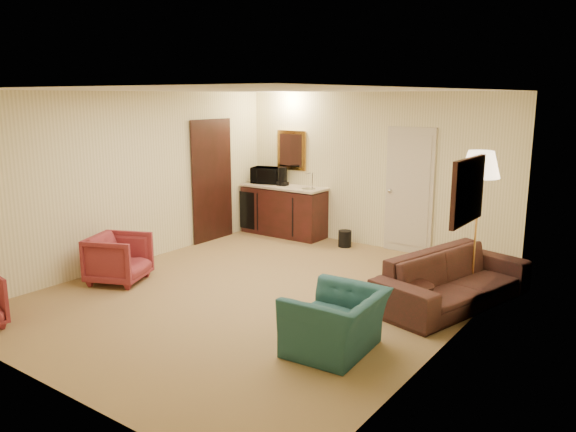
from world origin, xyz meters
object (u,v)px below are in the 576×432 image
rose_chair_near (119,256)px  microwave (267,173)px  floor_lamp (476,223)px  coffee_maker (282,176)px  teal_armchair (336,312)px  sofa (454,271)px  coffee_table (403,298)px  wetbar_cabinet (284,210)px  waste_bin (345,239)px

rose_chair_near → microwave: size_ratio=1.36×
floor_lamp → microwave: floor_lamp is taller
floor_lamp → coffee_maker: 4.04m
teal_armchair → coffee_maker: 4.98m
rose_chair_near → floor_lamp: (4.10, 2.46, 0.57)m
rose_chair_near → coffee_maker: size_ratio=2.21×
sofa → coffee_table: 0.81m
wetbar_cabinet → waste_bin: size_ratio=5.86×
wetbar_cabinet → coffee_table: bearing=-34.1°
floor_lamp → waste_bin: (-2.50, 0.99, -0.80)m
teal_armchair → floor_lamp: size_ratio=0.51×
floor_lamp → coffee_maker: (-3.89, 1.07, 0.15)m
sofa → teal_armchair: 2.04m
teal_armchair → wetbar_cabinet: bearing=-141.5°
sofa → coffee_maker: bearing=81.3°
teal_armchair → waste_bin: teal_armchair is taller
wetbar_cabinet → rose_chair_near: bearing=-94.1°
rose_chair_near → microwave: microwave is taller
coffee_table → floor_lamp: size_ratio=0.38×
coffee_maker → coffee_table: bearing=-42.5°
coffee_table → coffee_maker: bearing=146.0°
wetbar_cabinet → microwave: 0.78m
wetbar_cabinet → coffee_maker: (-0.04, 0.02, 0.63)m
coffee_table → rose_chair_near: bearing=-162.4°
rose_chair_near → waste_bin: bearing=-48.5°
teal_armchair → waste_bin: (-1.95, 3.55, -0.28)m
wetbar_cabinet → coffee_table: (3.45, -2.34, -0.25)m
wetbar_cabinet → coffee_maker: 0.63m
waste_bin → coffee_maker: bearing=176.4°
floor_lamp → waste_bin: floor_lamp is taller
rose_chair_near → teal_armchair: bearing=-115.4°
waste_bin → rose_chair_near: bearing=-114.9°
sofa → waste_bin: size_ratio=7.87×
floor_lamp → microwave: (-4.29, 1.13, 0.17)m
rose_chair_near → waste_bin: size_ratio=2.64×
sofa → floor_lamp: (0.05, 0.58, 0.50)m
waste_bin → coffee_maker: 1.68m
wetbar_cabinet → floor_lamp: bearing=-15.3°
wetbar_cabinet → waste_bin: 1.39m
sofa → coffee_table: bearing=167.9°
microwave → coffee_maker: bearing=-22.8°
wetbar_cabinet → coffee_maker: size_ratio=4.89×
rose_chair_near → microwave: (-0.19, 3.58, 0.74)m
rose_chair_near → microwave: bearing=-20.6°
rose_chair_near → coffee_table: (3.70, 1.18, -0.16)m
waste_bin → microwave: (-1.79, 0.14, 0.97)m
floor_lamp → waste_bin: bearing=158.5°
microwave → sofa: bearing=-37.4°
waste_bin → teal_armchair: bearing=-61.2°
teal_armchair → rose_chair_near: teal_armchair is taller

